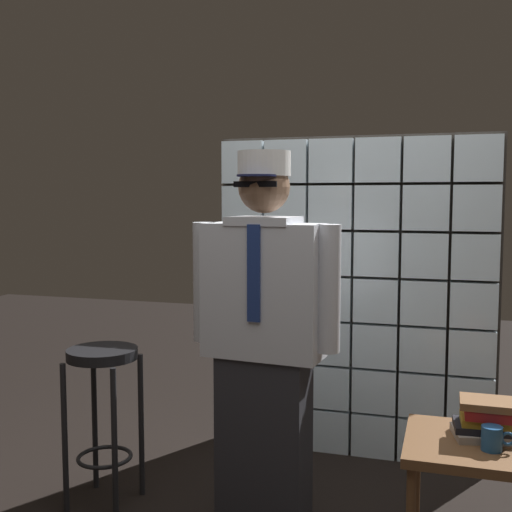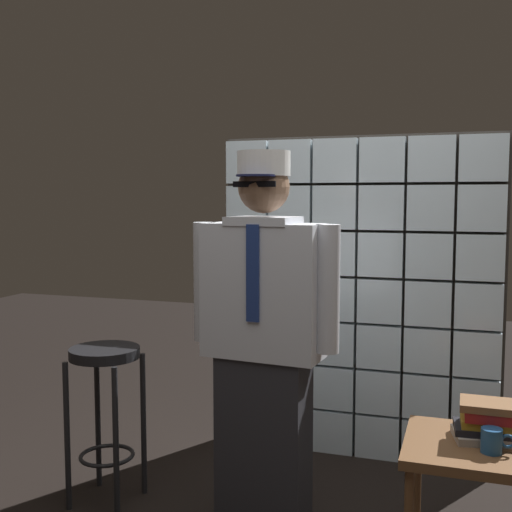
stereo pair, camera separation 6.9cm
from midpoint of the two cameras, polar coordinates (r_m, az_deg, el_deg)
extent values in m
cube|color=silver|center=(4.03, -1.60, -14.63)|extent=(0.25, 0.08, 0.25)
cube|color=silver|center=(3.96, 2.14, -15.00)|extent=(0.25, 0.08, 0.25)
cube|color=silver|center=(3.91, 6.01, -15.33)|extent=(0.25, 0.08, 0.25)
cube|color=silver|center=(3.87, 9.99, -15.59)|extent=(0.25, 0.08, 0.25)
cube|color=silver|center=(3.85, 14.04, -15.78)|extent=(0.25, 0.08, 0.25)
cube|color=silver|center=(3.85, 18.12, -15.90)|extent=(0.25, 0.08, 0.25)
cube|color=silver|center=(3.95, -1.61, -11.03)|extent=(0.25, 0.08, 0.25)
cube|color=silver|center=(3.88, 2.15, -11.35)|extent=(0.25, 0.08, 0.25)
cube|color=silver|center=(3.82, 6.05, -11.63)|extent=(0.25, 0.08, 0.25)
cube|color=silver|center=(3.78, 10.06, -11.86)|extent=(0.25, 0.08, 0.25)
cube|color=silver|center=(3.76, 14.13, -12.03)|extent=(0.25, 0.08, 0.25)
cube|color=silver|center=(3.76, 18.24, -12.15)|extent=(0.25, 0.08, 0.25)
cube|color=silver|center=(3.89, -1.62, -7.30)|extent=(0.25, 0.08, 0.25)
cube|color=silver|center=(3.81, 2.17, -7.55)|extent=(0.25, 0.08, 0.25)
cube|color=silver|center=(3.75, 6.09, -7.78)|extent=(0.25, 0.08, 0.25)
cube|color=silver|center=(3.72, 10.13, -7.97)|extent=(0.25, 0.08, 0.25)
cube|color=silver|center=(3.69, 14.23, -8.13)|extent=(0.25, 0.08, 0.25)
cube|color=silver|center=(3.69, 18.36, -8.24)|extent=(0.25, 0.08, 0.25)
cube|color=silver|center=(3.84, -1.63, -3.46)|extent=(0.25, 0.08, 0.25)
cube|color=silver|center=(3.76, 2.18, -3.64)|extent=(0.25, 0.08, 0.25)
cube|color=silver|center=(3.70, 6.13, -3.80)|extent=(0.25, 0.08, 0.25)
cube|color=silver|center=(3.66, 10.19, -3.96)|extent=(0.25, 0.08, 0.25)
cube|color=silver|center=(3.64, 14.32, -4.09)|extent=(0.25, 0.08, 0.25)
cube|color=silver|center=(3.64, 18.48, -4.21)|extent=(0.25, 0.08, 0.25)
cube|color=silver|center=(3.81, -1.64, 0.47)|extent=(0.25, 0.08, 0.25)
cube|color=silver|center=(3.73, 2.20, 0.37)|extent=(0.25, 0.08, 0.25)
cube|color=silver|center=(3.67, 6.17, 0.26)|extent=(0.25, 0.08, 0.25)
cube|color=silver|center=(3.63, 10.26, 0.15)|extent=(0.25, 0.08, 0.25)
cube|color=silver|center=(3.61, 14.42, 0.04)|extent=(0.25, 0.08, 0.25)
cube|color=silver|center=(3.61, 18.60, -0.08)|extent=(0.25, 0.08, 0.25)
cube|color=silver|center=(3.79, -1.65, 4.44)|extent=(0.25, 0.08, 0.25)
cube|color=silver|center=(3.72, 2.21, 4.42)|extent=(0.25, 0.08, 0.25)
cube|color=silver|center=(3.66, 6.22, 4.38)|extent=(0.25, 0.08, 0.25)
cube|color=silver|center=(3.62, 10.33, 4.31)|extent=(0.25, 0.08, 0.25)
cube|color=silver|center=(3.60, 14.51, 4.22)|extent=(0.25, 0.08, 0.25)
cube|color=silver|center=(3.59, 18.72, 4.11)|extent=(0.25, 0.08, 0.25)
cube|color=silver|center=(3.80, -1.66, 8.42)|extent=(0.25, 0.08, 0.25)
cube|color=silver|center=(3.72, 2.22, 8.48)|extent=(0.25, 0.08, 0.25)
cube|color=silver|center=(3.66, 6.26, 8.50)|extent=(0.25, 0.08, 0.25)
cube|color=silver|center=(3.62, 10.40, 8.48)|extent=(0.25, 0.08, 0.25)
cube|color=silver|center=(3.60, 14.61, 8.42)|extent=(0.25, 0.08, 0.25)
cube|color=silver|center=(3.60, 18.85, 8.31)|extent=(0.25, 0.08, 0.25)
cube|color=#38332D|center=(3.73, 8.28, -3.76)|extent=(1.61, 0.02, 1.87)
cube|color=#28282D|center=(2.90, -0.01, -16.81)|extent=(0.41, 0.23, 0.81)
cube|color=silver|center=(2.72, -0.01, -3.11)|extent=(0.53, 0.26, 0.58)
cube|color=navy|center=(2.60, -0.97, -1.58)|extent=(0.06, 0.01, 0.40)
cube|color=silver|center=(2.69, -0.01, 3.18)|extent=(0.30, 0.26, 0.04)
sphere|color=#846047|center=(2.69, -0.01, 6.21)|extent=(0.22, 0.22, 0.22)
ellipsoid|color=black|center=(2.64, -0.41, 5.39)|extent=(0.15, 0.09, 0.10)
cube|color=black|center=(2.60, -0.86, 6.49)|extent=(0.19, 0.03, 0.02)
cylinder|color=#191E47|center=(2.61, -0.70, 7.25)|extent=(0.18, 0.18, 0.01)
cylinder|color=white|center=(2.69, -0.01, 8.31)|extent=(0.22, 0.22, 0.10)
cylinder|color=silver|center=(2.62, 5.77, -2.94)|extent=(0.11, 0.11, 0.53)
cylinder|color=silver|center=(2.83, -5.35, -2.32)|extent=(0.11, 0.11, 0.53)
cylinder|color=black|center=(3.19, -14.28, -8.52)|extent=(0.34, 0.34, 0.05)
torus|color=black|center=(3.34, -14.07, -17.14)|extent=(0.27, 0.27, 0.02)
cylinder|color=black|center=(3.26, -17.44, -15.37)|extent=(0.03, 0.03, 0.72)
cylinder|color=black|center=(3.13, -13.26, -16.18)|extent=(0.03, 0.03, 0.72)
cylinder|color=black|center=(3.47, -14.89, -14.03)|extent=(0.03, 0.03, 0.72)
cylinder|color=black|center=(3.34, -10.89, -14.69)|extent=(0.03, 0.03, 0.72)
cube|color=brown|center=(2.78, 18.11, -15.94)|extent=(0.52, 0.52, 0.04)
cylinder|color=brown|center=(3.09, 13.56, -18.89)|extent=(0.04, 0.04, 0.48)
cube|color=gray|center=(2.82, 19.18, -14.89)|extent=(0.27, 0.22, 0.03)
cube|color=black|center=(2.81, 19.20, -14.31)|extent=(0.25, 0.19, 0.03)
cube|color=olive|center=(2.80, 19.24, -13.78)|extent=(0.20, 0.15, 0.03)
cube|color=maroon|center=(2.78, 19.44, -13.07)|extent=(0.18, 0.17, 0.04)
cube|color=brown|center=(2.77, 19.36, -12.40)|extent=(0.21, 0.16, 0.03)
cylinder|color=navy|center=(2.69, 19.74, -15.19)|extent=(0.08, 0.08, 0.09)
torus|color=navy|center=(2.69, 21.02, -15.11)|extent=(0.06, 0.01, 0.06)
camera|label=1|loc=(0.03, -90.72, -0.07)|focal=44.46mm
camera|label=2|loc=(0.03, 89.28, 0.07)|focal=44.46mm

